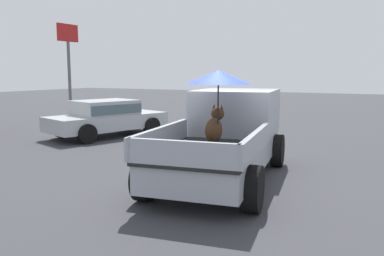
% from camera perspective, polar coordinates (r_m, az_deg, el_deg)
% --- Properties ---
extents(ground_plane, '(80.00, 80.00, 0.00)m').
position_cam_1_polar(ground_plane, '(8.77, 4.20, -7.47)').
color(ground_plane, '#38383D').
extents(pickup_truck_main, '(5.29, 2.91, 2.37)m').
position_cam_1_polar(pickup_truck_main, '(9.01, 4.99, -0.68)').
color(pickup_truck_main, black).
rests_on(pickup_truck_main, ground).
extents(parked_sedan_near, '(4.63, 2.98, 1.33)m').
position_cam_1_polar(parked_sedan_near, '(14.91, -12.06, 1.64)').
color(parked_sedan_near, black).
rests_on(parked_sedan_near, ground).
extents(motel_sign, '(1.40, 0.16, 4.84)m').
position_cam_1_polar(motel_sign, '(22.52, -17.14, 10.33)').
color(motel_sign, '#59595B').
rests_on(motel_sign, ground).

